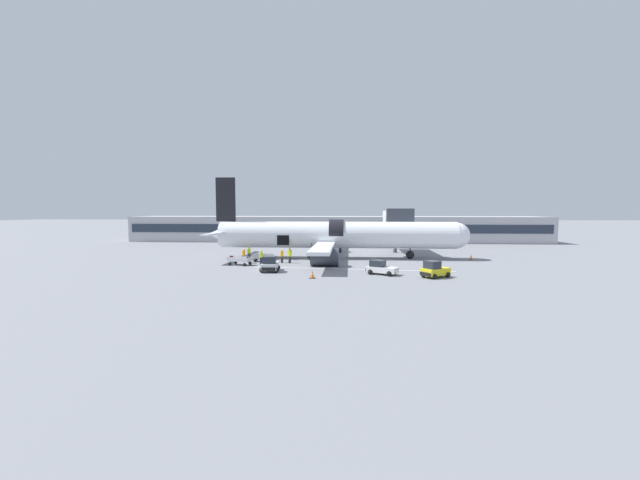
# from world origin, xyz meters

# --- Properties ---
(ground_plane) EXTENTS (500.00, 500.00, 0.00)m
(ground_plane) POSITION_xyz_m (0.00, 0.00, 0.00)
(ground_plane) COLOR slate
(apron_marking_line) EXTENTS (24.07, 2.17, 0.01)m
(apron_marking_line) POSITION_xyz_m (3.19, -4.64, 0.00)
(apron_marking_line) COLOR silver
(apron_marking_line) RESTS_ON ground_plane
(terminal_strip) EXTENTS (90.63, 12.69, 5.54)m
(terminal_strip) POSITION_xyz_m (0.00, 38.66, 2.77)
(terminal_strip) COLOR #B2B2B7
(terminal_strip) RESTS_ON ground_plane
(jet_bridge_stub) EXTENTS (3.96, 12.70, 7.13)m
(jet_bridge_stub) POSITION_xyz_m (10.65, 13.14, 5.27)
(jet_bridge_stub) COLOR #4C4C51
(jet_bridge_stub) RESTS_ON ground_plane
(airplane) EXTENTS (37.68, 31.99, 11.62)m
(airplane) POSITION_xyz_m (0.92, 5.93, 3.22)
(airplane) COLOR white
(airplane) RESTS_ON ground_plane
(baggage_tug_lead) EXTENTS (3.54, 2.82, 1.50)m
(baggage_tug_lead) POSITION_xyz_m (6.65, -8.22, 0.66)
(baggage_tug_lead) COLOR white
(baggage_tug_lead) RESTS_ON ground_plane
(baggage_tug_mid) EXTENTS (3.25, 2.92, 1.72)m
(baggage_tug_mid) POSITION_xyz_m (11.94, -9.71, 0.73)
(baggage_tug_mid) COLOR yellow
(baggage_tug_mid) RESTS_ON ground_plane
(baggage_tug_rear) EXTENTS (2.36, 3.36, 1.75)m
(baggage_tug_rear) POSITION_xyz_m (-5.64, -7.04, 0.76)
(baggage_tug_rear) COLOR silver
(baggage_tug_rear) RESTS_ON ground_plane
(baggage_cart_loading) EXTENTS (3.70, 1.89, 1.00)m
(baggage_cart_loading) POSITION_xyz_m (-8.30, 1.44, 0.48)
(baggage_cart_loading) COLOR #B7BABF
(baggage_cart_loading) RESTS_ON ground_plane
(baggage_cart_queued) EXTENTS (3.89, 2.26, 1.17)m
(baggage_cart_queued) POSITION_xyz_m (-10.36, -2.27, 0.54)
(baggage_cart_queued) COLOR silver
(baggage_cart_queued) RESTS_ON ground_plane
(ground_crew_loader_a) EXTENTS (0.57, 0.61, 1.83)m
(ground_crew_loader_a) POSITION_xyz_m (-10.80, 3.53, 0.96)
(ground_crew_loader_a) COLOR #2D2D33
(ground_crew_loader_a) RESTS_ON ground_plane
(ground_crew_loader_b) EXTENTS (0.51, 0.63, 1.81)m
(ground_crew_loader_b) POSITION_xyz_m (-10.77, 0.71, 0.95)
(ground_crew_loader_b) COLOR black
(ground_crew_loader_b) RESTS_ON ground_plane
(ground_crew_driver) EXTENTS (0.55, 0.62, 1.83)m
(ground_crew_driver) POSITION_xyz_m (-4.52, 0.26, 0.96)
(ground_crew_driver) COLOR #2D2D33
(ground_crew_driver) RESTS_ON ground_plane
(ground_crew_supervisor) EXTENTS (0.59, 0.59, 1.84)m
(ground_crew_supervisor) POSITION_xyz_m (-7.92, -1.41, 0.97)
(ground_crew_supervisor) COLOR #1E2338
(ground_crew_supervisor) RESTS_ON ground_plane
(ground_crew_helper) EXTENTS (0.56, 0.59, 1.80)m
(ground_crew_helper) POSITION_xyz_m (-5.53, 0.17, 0.95)
(ground_crew_helper) COLOR #2D2D33
(ground_crew_helper) RESTS_ON ground_plane
(ground_crew_marshal) EXTENTS (0.58, 0.40, 1.69)m
(ground_crew_marshal) POSITION_xyz_m (-5.03, 3.51, 0.89)
(ground_crew_marshal) COLOR black
(ground_crew_marshal) RESTS_ON ground_plane
(safety_cone_nose) EXTENTS (0.51, 0.51, 0.79)m
(safety_cone_nose) POSITION_xyz_m (20.04, 5.17, 0.37)
(safety_cone_nose) COLOR black
(safety_cone_nose) RESTS_ON ground_plane
(safety_cone_engine_left) EXTENTS (0.58, 0.58, 0.79)m
(safety_cone_engine_left) POSITION_xyz_m (-0.46, -11.17, 0.37)
(safety_cone_engine_left) COLOR black
(safety_cone_engine_left) RESTS_ON ground_plane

